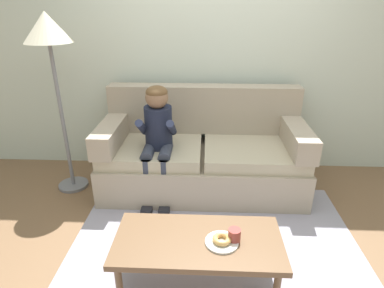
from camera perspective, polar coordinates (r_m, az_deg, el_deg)
The scene contains 10 objects.
ground at distance 2.77m, azimuth 4.03°, elevation -16.34°, with size 10.00×10.00×0.00m, color brown.
wall_back at distance 3.54m, azimuth 4.26°, elevation 17.53°, with size 8.00×0.10×2.80m, color beige.
area_rug at distance 2.58m, azimuth 4.15°, elevation -19.82°, with size 2.28×2.06×0.01m, color #9993A3.
couch at distance 3.30m, azimuth 1.91°, elevation -1.86°, with size 1.99×0.90×1.00m.
coffee_table at distance 2.16m, azimuth 1.09°, elevation -17.35°, with size 1.07×0.51×0.41m.
person_child at distance 3.01m, azimuth -6.13°, elevation 1.95°, with size 0.34×0.58×1.10m.
plate at distance 2.11m, azimuth 5.29°, elevation -16.89°, with size 0.21×0.21×0.01m, color white.
donut at distance 2.09m, azimuth 5.32°, elevation -16.37°, with size 0.12×0.12×0.04m, color tan.
mug at distance 2.11m, azimuth 7.49°, elevation -15.74°, with size 0.08×0.08×0.09m, color #993D38.
floor_lamp at distance 3.21m, azimuth -23.97°, elevation 16.28°, with size 0.42×0.42×1.72m.
Camera 1 is at (-0.09, -2.12, 1.79)m, focal length 30.16 mm.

